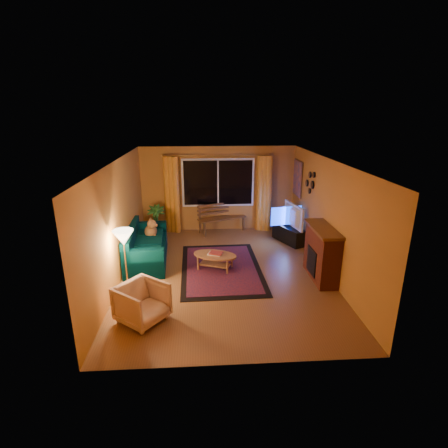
{
  "coord_description": "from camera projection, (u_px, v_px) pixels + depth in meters",
  "views": [
    {
      "loc": [
        -0.49,
        -7.12,
        3.51
      ],
      "look_at": [
        0.0,
        0.3,
        1.05
      ],
      "focal_mm": 28.0,
      "sensor_mm": 36.0,
      "label": 1
    }
  ],
  "objects": [
    {
      "name": "curtain_rod",
      "position": [
        218.0,
        155.0,
        9.92
      ],
      "size": [
        3.2,
        0.03,
        0.03
      ],
      "primitive_type": "cylinder",
      "rotation": [
        0.0,
        1.57,
        0.0
      ],
      "color": "#BF8C3F",
      "rests_on": "wall_back"
    },
    {
      "name": "armchair",
      "position": [
        142.0,
        301.0,
        5.97
      ],
      "size": [
        0.99,
        1.0,
        0.76
      ],
      "primitive_type": "imported",
      "rotation": [
        0.0,
        0.0,
        0.9
      ],
      "color": "#DEAE91",
      "rests_on": "ground"
    },
    {
      "name": "dog",
      "position": [
        151.0,
        228.0,
        8.73
      ],
      "size": [
        0.42,
        0.52,
        0.49
      ],
      "primitive_type": null,
      "rotation": [
        0.0,
        0.0,
        -0.23
      ],
      "color": "#9F6536",
      "rests_on": "sofa"
    },
    {
      "name": "television",
      "position": [
        290.0,
        216.0,
        9.45
      ],
      "size": [
        0.35,
        1.11,
        0.63
      ],
      "primitive_type": "imported",
      "rotation": [
        0.0,
        0.0,
        1.76
      ],
      "color": "black",
      "rests_on": "tv_console"
    },
    {
      "name": "coffee_table",
      "position": [
        215.0,
        262.0,
        7.99
      ],
      "size": [
        1.31,
        1.31,
        0.37
      ],
      "primitive_type": "cylinder",
      "rotation": [
        0.0,
        0.0,
        -0.37
      ],
      "color": "#A2693F",
      "rests_on": "ground"
    },
    {
      "name": "mirror_cluster",
      "position": [
        310.0,
        181.0,
        8.69
      ],
      "size": [
        0.06,
        0.6,
        0.56
      ],
      "primitive_type": null,
      "color": "black",
      "rests_on": "wall_right"
    },
    {
      "name": "wall_back",
      "position": [
        218.0,
        189.0,
        10.34
      ],
      "size": [
        4.5,
        0.02,
        2.5
      ],
      "primitive_type": "cube",
      "color": "#C27E33",
      "rests_on": "ground"
    },
    {
      "name": "floor",
      "position": [
        225.0,
        273.0,
        7.88
      ],
      "size": [
        4.5,
        6.0,
        0.02
      ],
      "primitive_type": "cube",
      "color": "brown",
      "rests_on": "ground"
    },
    {
      "name": "sofa",
      "position": [
        147.0,
        244.0,
        8.35
      ],
      "size": [
        1.03,
        2.15,
        0.85
      ],
      "primitive_type": "cube",
      "rotation": [
        0.0,
        0.0,
        0.07
      ],
      "color": "black",
      "rests_on": "ground"
    },
    {
      "name": "window",
      "position": [
        218.0,
        183.0,
        10.22
      ],
      "size": [
        2.0,
        0.02,
        1.3
      ],
      "primitive_type": "cube",
      "color": "black",
      "rests_on": "wall_back"
    },
    {
      "name": "wall_left",
      "position": [
        118.0,
        222.0,
        7.35
      ],
      "size": [
        0.02,
        6.0,
        2.5
      ],
      "primitive_type": "cube",
      "color": "#C27E33",
      "rests_on": "ground"
    },
    {
      "name": "wall_right",
      "position": [
        328.0,
        217.0,
        7.63
      ],
      "size": [
        0.02,
        6.0,
        2.5
      ],
      "primitive_type": "cube",
      "color": "#C27E33",
      "rests_on": "ground"
    },
    {
      "name": "painting",
      "position": [
        298.0,
        178.0,
        9.82
      ],
      "size": [
        0.04,
        0.76,
        0.96
      ],
      "primitive_type": "cube",
      "color": "orange",
      "rests_on": "wall_right"
    },
    {
      "name": "potted_plant",
      "position": [
        156.0,
        221.0,
        9.93
      ],
      "size": [
        0.6,
        0.6,
        0.93
      ],
      "primitive_type": "imported",
      "rotation": [
        0.0,
        0.0,
        0.17
      ],
      "color": "#235B1E",
      "rests_on": "ground"
    },
    {
      "name": "ceiling",
      "position": [
        225.0,
        161.0,
        7.09
      ],
      "size": [
        4.5,
        6.0,
        0.02
      ],
      "primitive_type": "cube",
      "color": "white",
      "rests_on": "ground"
    },
    {
      "name": "curtain_right",
      "position": [
        264.0,
        194.0,
        10.34
      ],
      "size": [
        0.36,
        0.36,
        2.24
      ],
      "primitive_type": "cylinder",
      "color": "orange",
      "rests_on": "ground"
    },
    {
      "name": "bench",
      "position": [
        222.0,
        225.0,
        10.43
      ],
      "size": [
        1.47,
        0.93,
        0.43
      ],
      "primitive_type": "cube",
      "rotation": [
        0.0,
        0.0,
        0.39
      ],
      "color": "#513015",
      "rests_on": "ground"
    },
    {
      "name": "curtain_left",
      "position": [
        172.0,
        195.0,
        10.17
      ],
      "size": [
        0.36,
        0.36,
        2.24
      ],
      "primitive_type": "cylinder",
      "color": "orange",
      "rests_on": "ground"
    },
    {
      "name": "rug",
      "position": [
        221.0,
        268.0,
        8.07
      ],
      "size": [
        1.87,
        2.9,
        0.02
      ],
      "primitive_type": "cube",
      "rotation": [
        0.0,
        0.0,
        0.02
      ],
      "color": "maroon",
      "rests_on": "ground"
    },
    {
      "name": "floor_lamp",
      "position": [
        126.0,
        263.0,
        6.79
      ],
      "size": [
        0.24,
        0.24,
        1.31
      ],
      "primitive_type": "cylinder",
      "rotation": [
        0.0,
        0.0,
        -0.1
      ],
      "color": "#BF8C3F",
      "rests_on": "ground"
    },
    {
      "name": "tv_console",
      "position": [
        289.0,
        234.0,
        9.61
      ],
      "size": [
        0.76,
        1.12,
        0.44
      ],
      "primitive_type": "cube",
      "rotation": [
        0.0,
        0.0,
        0.42
      ],
      "color": "black",
      "rests_on": "ground"
    },
    {
      "name": "fireplace",
      "position": [
        322.0,
        254.0,
        7.46
      ],
      "size": [
        0.4,
        1.2,
        1.1
      ],
      "primitive_type": "cube",
      "color": "maroon",
      "rests_on": "ground"
    }
  ]
}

